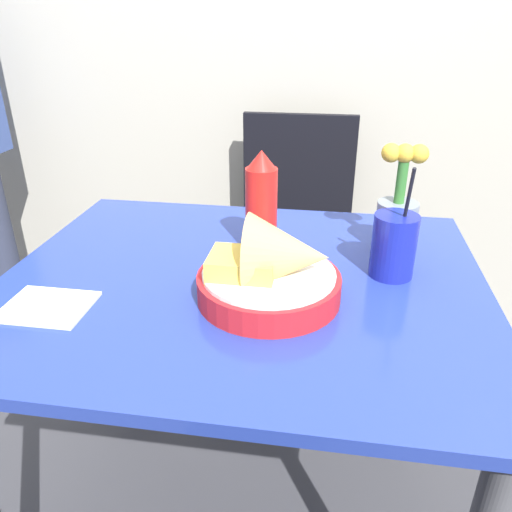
% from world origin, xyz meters
% --- Properties ---
extents(dining_table, '(0.96, 0.79, 0.73)m').
position_xyz_m(dining_table, '(0.00, 0.00, 0.62)').
color(dining_table, '#233893').
rests_on(dining_table, ground_plane).
extents(chair_far_window, '(0.40, 0.40, 0.90)m').
position_xyz_m(chair_far_window, '(0.04, 0.81, 0.53)').
color(chair_far_window, black).
rests_on(chair_far_window, ground_plane).
extents(food_basket, '(0.26, 0.26, 0.16)m').
position_xyz_m(food_basket, '(0.07, -0.07, 0.79)').
color(food_basket, red).
rests_on(food_basket, dining_table).
extents(ketchup_bottle, '(0.07, 0.07, 0.23)m').
position_xyz_m(ketchup_bottle, '(0.02, 0.13, 0.84)').
color(ketchup_bottle, red).
rests_on(ketchup_bottle, dining_table).
extents(drink_cup, '(0.09, 0.09, 0.23)m').
position_xyz_m(drink_cup, '(0.29, 0.06, 0.79)').
color(drink_cup, '#192399').
rests_on(drink_cup, dining_table).
extents(flower_vase, '(0.10, 0.09, 0.24)m').
position_xyz_m(flower_vase, '(0.31, 0.18, 0.82)').
color(flower_vase, gray).
rests_on(flower_vase, dining_table).
extents(napkin, '(0.15, 0.12, 0.01)m').
position_xyz_m(napkin, '(-0.32, -0.17, 0.74)').
color(napkin, white).
rests_on(napkin, dining_table).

